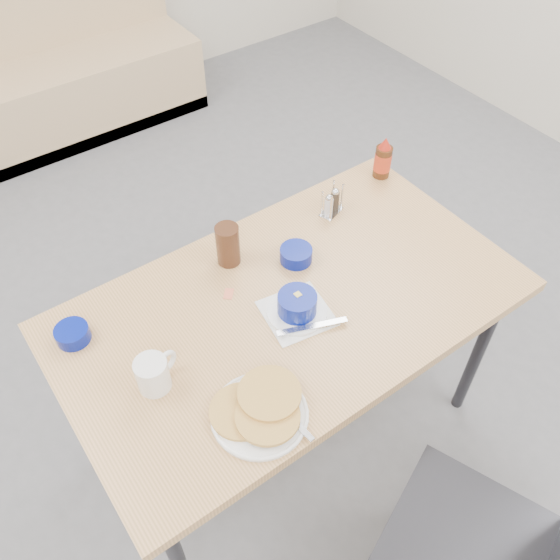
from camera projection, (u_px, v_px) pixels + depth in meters
ground at (328, 475)px, 2.21m from camera, size 6.00×6.00×0.00m
booth_bench at (34, 79)px, 3.48m from camera, size 1.90×0.56×1.22m
dining_table at (290, 315)px, 1.83m from camera, size 1.40×0.80×0.76m
diner_chair at (509, 559)px, 1.48m from camera, size 0.57×0.57×0.97m
pancake_plate at (260, 411)px, 1.52m from camera, size 0.26×0.27×0.05m
coffee_mug at (154, 373)px, 1.56m from camera, size 0.13×0.09×0.10m
grits_setting at (297, 307)px, 1.73m from camera, size 0.22×0.23×0.08m
creamer_bowl at (73, 334)px, 1.68m from camera, size 0.10×0.10×0.04m
butter_bowl at (296, 255)px, 1.89m from camera, size 0.10×0.10×0.05m
amber_tumbler at (228, 245)px, 1.85m from camera, size 0.09×0.09×0.14m
condiment_caddy at (332, 204)px, 2.04m from camera, size 0.10×0.08×0.11m
syrup_bottle at (383, 160)px, 2.15m from camera, size 0.06×0.06×0.16m
sugar_wrapper at (229, 294)px, 1.81m from camera, size 0.05×0.05×0.00m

